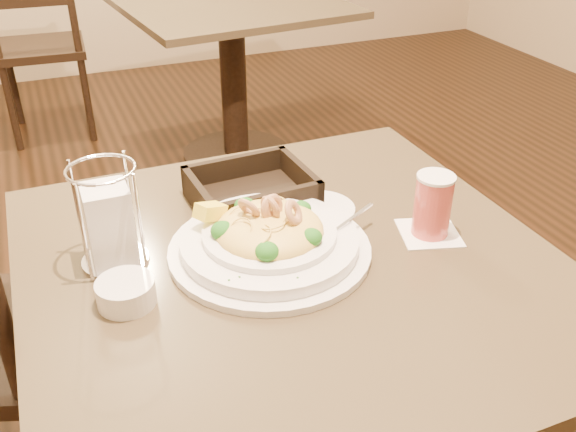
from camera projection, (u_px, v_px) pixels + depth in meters
name	position (u px, v px, depth m)	size (l,w,h in m)	color
main_table	(292.00, 363.00, 1.22)	(0.90, 0.90, 0.74)	black
background_table	(232.00, 55.00, 2.91)	(0.99, 0.99, 0.74)	black
dining_chair_far	(39.00, 41.00, 3.14)	(0.45, 0.45, 0.93)	black
pasta_bowl	(269.00, 238.00, 1.11)	(0.39, 0.35, 0.11)	white
drink_glass	(433.00, 206.00, 1.15)	(0.13, 0.13, 0.12)	white
bread_basket	(251.00, 193.00, 1.26)	(0.24, 0.20, 0.06)	black
napkin_caddy	(109.00, 223.00, 1.06)	(0.11, 0.11, 0.18)	silver
side_plate	(319.00, 209.00, 1.24)	(0.14, 0.14, 0.01)	white
butter_ramekin	(126.00, 292.00, 0.99)	(0.09, 0.09, 0.04)	white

